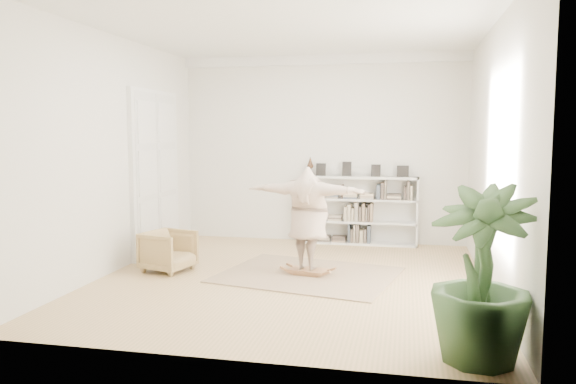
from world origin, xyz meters
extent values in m
plane|color=tan|center=(0.00, 0.00, 0.00)|extent=(6.00, 6.00, 0.00)
plane|color=silver|center=(0.00, 3.00, 1.80)|extent=(5.50, 0.00, 5.50)
plane|color=silver|center=(0.00, -3.00, 1.80)|extent=(5.50, 0.00, 5.50)
plane|color=silver|center=(-2.75, 0.00, 1.80)|extent=(0.00, 6.00, 6.00)
plane|color=silver|center=(2.75, 0.00, 1.80)|extent=(0.00, 6.00, 6.00)
plane|color=white|center=(0.00, 0.00, 3.60)|extent=(6.00, 6.00, 0.00)
cube|color=white|center=(0.00, 2.94, 3.51)|extent=(5.50, 0.12, 0.18)
cube|color=white|center=(-2.71, 1.30, 1.40)|extent=(0.08, 1.78, 2.92)
cube|color=silver|center=(-2.69, 0.90, 1.40)|extent=(0.06, 0.78, 2.80)
cube|color=silver|center=(-2.69, 1.70, 1.40)|extent=(0.06, 0.78, 2.80)
cube|color=silver|center=(-0.33, 2.81, 0.65)|extent=(0.04, 0.35, 1.30)
cube|color=silver|center=(1.83, 2.81, 0.65)|extent=(0.04, 0.35, 1.30)
cube|color=silver|center=(0.75, 2.96, 0.65)|extent=(2.20, 0.04, 1.30)
cube|color=silver|center=(0.75, 2.81, 0.02)|extent=(2.20, 0.35, 0.04)
cube|color=silver|center=(0.75, 2.81, 0.43)|extent=(2.20, 0.35, 0.04)
cube|color=silver|center=(0.75, 2.81, 0.86)|extent=(2.20, 0.35, 0.04)
cube|color=silver|center=(0.75, 2.81, 1.28)|extent=(2.20, 0.35, 0.04)
cube|color=black|center=(0.00, 2.85, 1.42)|extent=(0.18, 0.07, 0.24)
cube|color=black|center=(0.50, 2.85, 1.42)|extent=(0.18, 0.07, 0.24)
cube|color=black|center=(1.05, 2.85, 1.42)|extent=(0.18, 0.07, 0.24)
cube|color=black|center=(1.55, 2.85, 1.42)|extent=(0.18, 0.07, 0.24)
imported|color=tan|center=(-1.94, 0.07, 0.31)|extent=(0.84, 0.83, 0.63)
cube|color=tan|center=(0.20, 0.25, 0.01)|extent=(2.85, 2.47, 0.02)
cube|color=#9A6A3D|center=(0.20, 0.25, 0.08)|extent=(0.60, 0.43, 0.03)
cube|color=#9A6A3D|center=(0.20, 0.25, 0.04)|extent=(0.38, 0.13, 0.04)
cube|color=#9A6A3D|center=(0.20, 0.25, 0.04)|extent=(0.38, 0.13, 0.04)
cube|color=#9A6A3D|center=(0.20, 0.25, 0.08)|extent=(0.22, 0.10, 0.11)
cube|color=#9A6A3D|center=(0.20, 0.25, 0.08)|extent=(0.22, 0.10, 0.11)
imported|color=tan|center=(0.20, 0.25, 0.90)|extent=(1.95, 0.88, 1.53)
imported|color=#2F4E27|center=(2.30, -2.55, 0.83)|extent=(1.21, 1.21, 1.66)
camera|label=1|loc=(1.61, -7.84, 2.12)|focal=35.00mm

